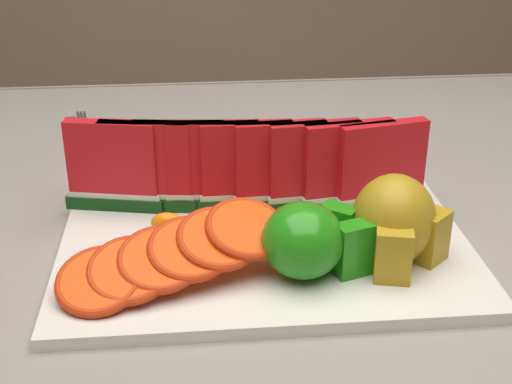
{
  "coord_description": "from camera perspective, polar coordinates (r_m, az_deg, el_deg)",
  "views": [
    {
      "loc": [
        0.01,
        -0.67,
        1.12
      ],
      "look_at": [
        0.07,
        -0.03,
        0.81
      ],
      "focal_mm": 50.0,
      "sensor_mm": 36.0,
      "label": 1
    }
  ],
  "objects": [
    {
      "name": "orange_fan_back",
      "position": [
        0.82,
        0.6,
        2.15
      ],
      "size": [
        0.33,
        0.1,
        0.04
      ],
      "color": "#E84600",
      "rests_on": "platter"
    },
    {
      "name": "fork",
      "position": [
        1.02,
        -14.32,
        4.35
      ],
      "size": [
        0.05,
        0.19,
        0.0
      ],
      "color": "silver",
      "rests_on": "tablecloth"
    },
    {
      "name": "tablecloth",
      "position": [
        0.78,
        -5.55,
        -5.41
      ],
      "size": [
        1.53,
        1.03,
        0.2
      ],
      "color": "gray",
      "rests_on": "table"
    },
    {
      "name": "watermelon_row",
      "position": [
        0.75,
        -0.74,
        1.88
      ],
      "size": [
        0.39,
        0.07,
        0.1
      ],
      "color": "#113A10",
      "rests_on": "platter"
    },
    {
      "name": "pear_cluster",
      "position": [
        0.67,
        11.13,
        -2.4
      ],
      "size": [
        0.1,
        0.1,
        0.09
      ],
      "color": "#935E07",
      "rests_on": "platter"
    },
    {
      "name": "apple_cluster",
      "position": [
        0.64,
        4.39,
        -3.87
      ],
      "size": [
        0.11,
        0.09,
        0.07
      ],
      "color": "#2C7A19",
      "rests_on": "platter"
    },
    {
      "name": "platter",
      "position": [
        0.71,
        0.62,
        -3.97
      ],
      "size": [
        0.4,
        0.3,
        0.01
      ],
      "color": "silver",
      "rests_on": "tablecloth"
    },
    {
      "name": "orange_fan_front",
      "position": [
        0.63,
        -6.5,
        -4.92
      ],
      "size": [
        0.23,
        0.13,
        0.06
      ],
      "color": "#E84600",
      "rests_on": "platter"
    },
    {
      "name": "tangerine_segments",
      "position": [
        0.71,
        -2.21,
        -2.44
      ],
      "size": [
        0.15,
        0.06,
        0.02
      ],
      "color": "#D0550F",
      "rests_on": "platter"
    },
    {
      "name": "table",
      "position": [
        0.81,
        -5.37,
        -9.19
      ],
      "size": [
        1.4,
        0.9,
        0.75
      ],
      "color": "#44281C",
      "rests_on": "ground"
    },
    {
      "name": "side_plate",
      "position": [
        0.95,
        2.77,
        3.61
      ],
      "size": [
        0.19,
        0.19,
        0.01
      ],
      "color": "silver",
      "rests_on": "tablecloth"
    }
  ]
}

